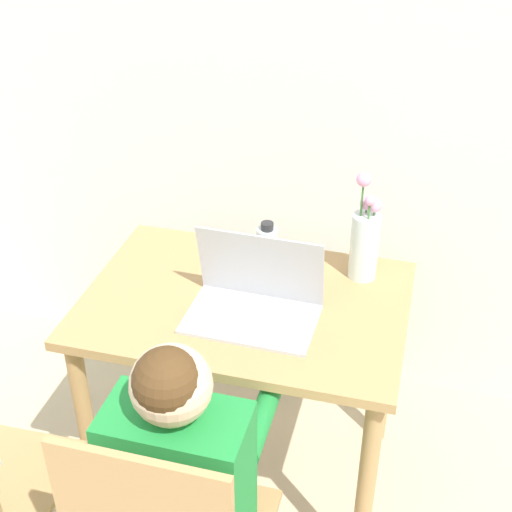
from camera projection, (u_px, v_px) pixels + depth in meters
name	position (u px, v px, depth m)	size (l,w,h in m)	color
wall_back	(359.00, 62.00, 2.24)	(6.40, 0.05, 2.50)	silver
dining_table	(246.00, 330.00, 2.13)	(0.93, 0.65, 0.72)	tan
person_seated	(187.00, 463.00, 1.67)	(0.33, 0.42, 1.02)	#1E8438
laptop	(255.00, 296.00, 1.98)	(0.37, 0.24, 0.23)	#B2B2B7
flower_vase	(365.00, 239.00, 2.10)	(0.09, 0.09, 0.35)	silver
water_bottle	(267.00, 256.00, 2.07)	(0.06, 0.06, 0.21)	silver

